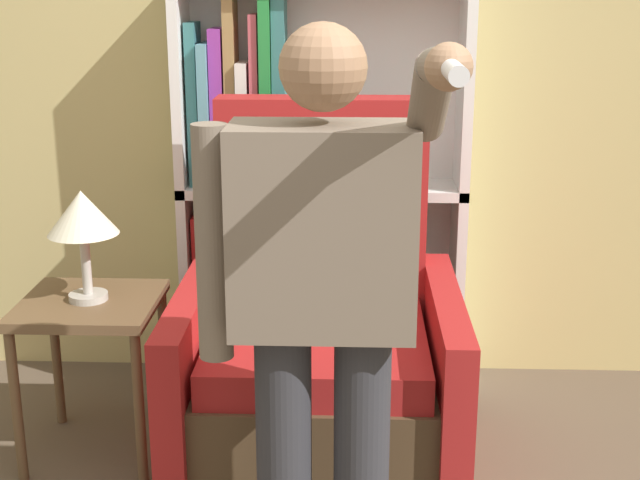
# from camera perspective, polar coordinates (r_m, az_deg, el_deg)

# --- Properties ---
(wall_back) EXTENTS (8.00, 0.11, 2.80)m
(wall_back) POSITION_cam_1_polar(r_m,az_deg,el_deg) (3.76, 4.16, 12.00)
(wall_back) COLOR tan
(wall_back) RESTS_ON ground_plane
(bookcase) EXTENTS (1.17, 0.28, 1.72)m
(bookcase) POSITION_cam_1_polar(r_m,az_deg,el_deg) (3.70, -2.24, 2.95)
(bookcase) COLOR white
(bookcase) RESTS_ON ground_plane
(armchair) EXTENTS (0.98, 0.94, 1.28)m
(armchair) POSITION_cam_1_polar(r_m,az_deg,el_deg) (3.21, -0.07, -7.65)
(armchair) COLOR #4C3823
(armchair) RESTS_ON ground_plane
(person_standing) EXTENTS (0.61, 0.78, 1.59)m
(person_standing) POSITION_cam_1_polar(r_m,az_deg,el_deg) (2.26, 0.13, -3.54)
(person_standing) COLOR #2D2D33
(person_standing) RESTS_ON ground_plane
(side_table) EXTENTS (0.48, 0.48, 0.59)m
(side_table) POSITION_cam_1_polar(r_m,az_deg,el_deg) (3.30, -14.46, -5.27)
(side_table) COLOR brown
(side_table) RESTS_ON ground_plane
(table_lamp) EXTENTS (0.25, 0.25, 0.40)m
(table_lamp) POSITION_cam_1_polar(r_m,az_deg,el_deg) (3.18, -14.97, 1.39)
(table_lamp) COLOR #B7B2A8
(table_lamp) RESTS_ON side_table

